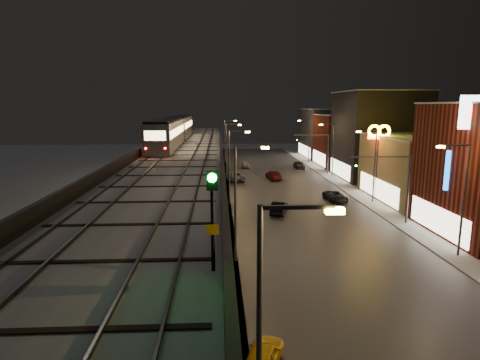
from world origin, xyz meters
name	(u,v)px	position (x,y,z in m)	size (l,w,h in m)	color
road_surface	(291,196)	(7.50, 35.00, 0.03)	(17.00, 120.00, 0.06)	#46474D
sidewalk_right	(365,195)	(17.50, 35.00, 0.07)	(4.00, 120.00, 0.14)	#9FA1A8
under_viaduct_pavement	(188,198)	(-6.00, 35.00, 0.03)	(11.00, 120.00, 0.06)	#9FA1A8
elevated_viaduct	(185,158)	(-6.00, 31.84, 5.62)	(9.00, 100.00, 6.30)	black
viaduct_trackbed	(185,152)	(-6.01, 31.97, 6.39)	(8.40, 100.00, 0.32)	#B2B7C1
viaduct_parapet_streetside	(221,148)	(-1.65, 32.00, 6.85)	(0.30, 100.00, 1.10)	black
viaduct_parapet_far	(148,148)	(-10.35, 32.00, 6.85)	(0.30, 100.00, 1.10)	black
building_c	(426,169)	(23.99, 32.00, 4.08)	(12.20, 15.20, 8.16)	olive
building_d	(378,135)	(23.99, 48.00, 7.08)	(12.20, 13.20, 14.16)	black
building_e	(350,140)	(23.99, 62.00, 5.08)	(12.20, 12.20, 10.16)	maroon
building_f	(330,133)	(23.99, 76.00, 5.58)	(12.20, 16.20, 11.16)	#2F2F35
streetlight_left_0	(268,323)	(-0.43, -5.00, 5.24)	(2.57, 0.28, 9.00)	#38383A
streetlight_left_1	(239,195)	(-0.43, 13.00, 5.24)	(2.57, 0.28, 9.00)	#38383A
streetlight_right_1	(461,193)	(16.73, 13.00, 5.24)	(2.56, 0.28, 9.00)	#38383A
streetlight_left_2	(231,162)	(-0.43, 31.00, 5.24)	(2.57, 0.28, 9.00)	#38383A
streetlight_right_2	(373,161)	(16.73, 31.00, 5.24)	(2.56, 0.28, 9.00)	#38383A
streetlight_left_3	(228,147)	(-0.43, 49.00, 5.24)	(2.57, 0.28, 9.00)	#38383A
streetlight_right_3	(332,146)	(16.73, 49.00, 5.24)	(2.56, 0.28, 9.00)	#38383A
streetlight_left_4	(226,138)	(-0.43, 67.00, 5.24)	(2.57, 0.28, 9.00)	#38383A
streetlight_right_4	(308,138)	(16.73, 67.00, 5.24)	(2.56, 0.28, 9.00)	#38383A
traffic_light_rig_a	(398,181)	(15.84, 22.00, 4.50)	(6.10, 0.34, 7.00)	#38383A
traffic_light_rig_b	(322,149)	(15.84, 52.00, 4.50)	(6.10, 0.34, 7.00)	#38383A
subway_train	(174,129)	(-8.50, 43.90, 8.39)	(2.98, 36.54, 3.56)	gray
rail_signal	(212,201)	(-2.10, -4.23, 8.93)	(0.38, 0.44, 3.25)	black
car_taxi	(263,358)	(0.00, -0.03, 0.62)	(1.47, 3.65, 1.24)	yellow
car_near_white	(279,208)	(4.69, 26.44, 0.69)	(1.47, 4.20, 1.39)	black
car_mid_silver	(234,176)	(0.42, 46.73, 0.74)	(2.47, 5.35, 1.49)	gray
car_mid_dark	(274,175)	(6.96, 47.54, 0.71)	(1.99, 4.90, 1.42)	maroon
car_far_white	(245,164)	(3.11, 60.51, 0.65)	(1.55, 3.84, 1.31)	silver
car_onc_dark	(335,197)	(12.59, 31.85, 0.63)	(2.08, 4.50, 1.25)	black
car_onc_red	(299,165)	(13.34, 58.80, 0.67)	(1.58, 3.93, 1.34)	#3A3C3F
sign_mcdonalds	(379,140)	(18.00, 32.72, 7.67)	(2.84, 0.60, 9.52)	#38383A
sign_citgo	(475,131)	(18.50, 14.75, 9.85)	(2.66, 0.39, 12.65)	#38383A
sign_carwash	(453,178)	(18.50, 17.15, 5.66)	(1.55, 0.35, 8.05)	#38383A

